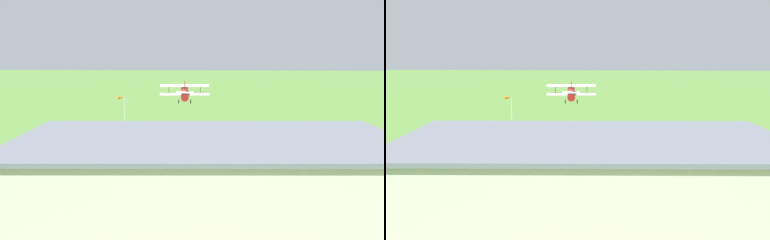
# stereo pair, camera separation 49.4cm
# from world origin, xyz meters

# --- Properties ---
(ground_plane) EXTENTS (400.00, 400.00, 0.00)m
(ground_plane) POSITION_xyz_m (0.00, 0.00, 0.00)
(ground_plane) COLOR #568438
(hangar) EXTENTS (32.33, 16.92, 7.09)m
(hangar) POSITION_xyz_m (2.63, 38.79, 3.55)
(hangar) COLOR beige
(hangar) RESTS_ON ground_plane
(biplane) EXTENTS (7.95, 6.94, 3.90)m
(biplane) POSITION_xyz_m (6.52, 7.43, 7.46)
(biplane) COLOR #B21E1E
(car_silver) EXTENTS (2.40, 4.33, 1.73)m
(car_silver) POSITION_xyz_m (17.46, 25.97, 0.88)
(car_silver) COLOR #B7B7BC
(car_silver) RESTS_ON ground_plane
(car_orange) EXTENTS (2.06, 4.43, 1.69)m
(car_orange) POSITION_xyz_m (25.07, 26.62, 0.87)
(car_orange) COLOR orange
(car_orange) RESTS_ON ground_plane
(person_at_fence_line) EXTENTS (0.53, 0.53, 1.53)m
(person_at_fence_line) POSITION_xyz_m (-11.78, 20.33, 0.76)
(person_at_fence_line) COLOR #B23333
(person_at_fence_line) RESTS_ON ground_plane
(person_crossing_taxiway) EXTENTS (0.53, 0.53, 1.60)m
(person_crossing_taxiway) POSITION_xyz_m (-12.44, 24.05, 0.79)
(person_crossing_taxiway) COLOR orange
(person_crossing_taxiway) RESTS_ON ground_plane
(person_beside_truck) EXTENTS (0.52, 0.52, 1.52)m
(person_beside_truck) POSITION_xyz_m (14.00, 21.51, 0.75)
(person_beside_truck) COLOR #72338C
(person_beside_truck) RESTS_ON ground_plane
(person_near_hangar_door) EXTENTS (0.49, 0.49, 1.78)m
(person_near_hangar_door) POSITION_xyz_m (19.27, 20.79, 0.89)
(person_near_hangar_door) COLOR #3F3F47
(person_near_hangar_door) RESTS_ON ground_plane
(windsock) EXTENTS (1.46, 1.25, 5.49)m
(windsock) POSITION_xyz_m (19.17, -3.81, 4.84)
(windsock) COLOR silver
(windsock) RESTS_ON ground_plane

